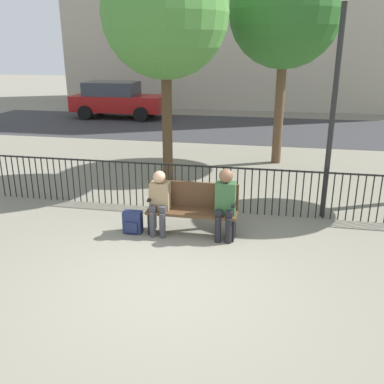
% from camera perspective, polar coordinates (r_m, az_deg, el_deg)
% --- Properties ---
extents(ground_plane, '(80.00, 80.00, 0.00)m').
position_cam_1_polar(ground_plane, '(6.25, -2.96, -11.84)').
color(ground_plane, gray).
extents(park_bench, '(1.58, 0.45, 0.92)m').
position_cam_1_polar(park_bench, '(7.55, 0.11, -2.04)').
color(park_bench, '#4C331E').
rests_on(park_bench, ground).
extents(seated_person_0, '(0.34, 0.39, 1.15)m').
position_cam_1_polar(seated_person_0, '(7.50, -4.37, -0.92)').
color(seated_person_0, '#3D3D42').
rests_on(seated_person_0, ground).
extents(seated_person_1, '(0.34, 0.39, 1.25)m').
position_cam_1_polar(seated_person_1, '(7.28, 4.44, -1.06)').
color(seated_person_1, black).
rests_on(seated_person_1, ground).
extents(backpack, '(0.33, 0.22, 0.41)m').
position_cam_1_polar(backpack, '(7.73, -7.92, -4.03)').
color(backpack, navy).
rests_on(backpack, ground).
extents(fence_railing, '(9.01, 0.03, 0.95)m').
position_cam_1_polar(fence_railing, '(8.57, 1.43, 1.06)').
color(fence_railing, black).
rests_on(fence_railing, ground).
extents(tree_0, '(2.95, 2.95, 5.52)m').
position_cam_1_polar(tree_0, '(12.18, 12.37, 22.50)').
color(tree_0, brown).
rests_on(tree_0, ground).
extents(tree_2, '(2.88, 2.88, 5.30)m').
position_cam_1_polar(tree_2, '(10.28, -3.61, 22.60)').
color(tree_2, '#4C3823').
rests_on(tree_2, ground).
extents(lamp_post, '(0.28, 0.28, 4.17)m').
position_cam_1_polar(lamp_post, '(8.25, 18.76, 14.62)').
color(lamp_post, black).
rests_on(lamp_post, ground).
extents(street_surface, '(24.00, 6.00, 0.01)m').
position_cam_1_polar(street_surface, '(17.54, 6.58, 8.41)').
color(street_surface, '#333335').
rests_on(street_surface, ground).
extents(parked_car_0, '(4.20, 1.94, 1.62)m').
position_cam_1_polar(parked_car_0, '(20.30, -9.98, 12.08)').
color(parked_car_0, maroon).
rests_on(parked_car_0, ground).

